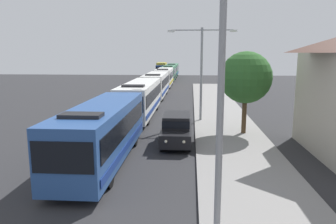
# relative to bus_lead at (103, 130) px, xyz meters

# --- Properties ---
(bus_lead) EXTENTS (2.58, 10.89, 3.21)m
(bus_lead) POSITION_rel_bus_lead_xyz_m (0.00, 0.00, 0.00)
(bus_lead) COLOR #284C8C
(bus_lead) RESTS_ON ground_plane
(bus_second_in_line) EXTENTS (2.58, 11.93, 3.21)m
(bus_second_in_line) POSITION_rel_bus_lead_xyz_m (0.00, 12.59, 0.00)
(bus_second_in_line) COLOR silver
(bus_second_in_line) RESTS_ON ground_plane
(bus_middle) EXTENTS (2.58, 11.51, 3.21)m
(bus_middle) POSITION_rel_bus_lead_xyz_m (0.00, 25.61, 0.00)
(bus_middle) COLOR silver
(bus_middle) RESTS_ON ground_plane
(bus_fourth_in_line) EXTENTS (2.58, 10.95, 3.21)m
(bus_fourth_in_line) POSITION_rel_bus_lead_xyz_m (0.00, 38.56, 0.00)
(bus_fourth_in_line) COLOR silver
(bus_fourth_in_line) RESTS_ON ground_plane
(bus_rear) EXTENTS (2.58, 10.60, 3.21)m
(bus_rear) POSITION_rel_bus_lead_xyz_m (-0.00, 50.57, -0.00)
(bus_rear) COLOR #33724C
(bus_rear) RESTS_ON ground_plane
(bus_tail_end) EXTENTS (2.58, 11.26, 3.21)m
(bus_tail_end) POSITION_rel_bus_lead_xyz_m (0.00, 62.26, 0.00)
(bus_tail_end) COLOR #33724C
(bus_tail_end) RESTS_ON ground_plane
(white_suv) EXTENTS (1.86, 4.74, 1.90)m
(white_suv) POSITION_rel_bus_lead_xyz_m (3.70, 3.67, -0.66)
(white_suv) COLOR black
(white_suv) RESTS_ON ground_plane
(box_truck_oncoming) EXTENTS (2.35, 7.38, 3.15)m
(box_truck_oncoming) POSITION_rel_bus_lead_xyz_m (-3.30, 69.35, 0.01)
(box_truck_oncoming) COLOR navy
(box_truck_oncoming) RESTS_ON ground_plane
(streetlamp_near) EXTENTS (5.35, 0.28, 7.98)m
(streetlamp_near) POSITION_rel_bus_lead_xyz_m (5.40, -7.19, 3.33)
(streetlamp_near) COLOR gray
(streetlamp_near) RESTS_ON sidewalk
(streetlamp_mid) EXTENTS (5.56, 0.28, 7.56)m
(streetlamp_mid) POSITION_rel_bus_lead_xyz_m (5.40, 10.60, 3.12)
(streetlamp_mid) COLOR gray
(streetlamp_mid) RESTS_ON sidewalk
(roadside_tree) EXTENTS (3.56, 3.56, 5.68)m
(roadside_tree) POSITION_rel_bus_lead_xyz_m (8.29, 6.25, 2.35)
(roadside_tree) COLOR #4C3823
(roadside_tree) RESTS_ON sidewalk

